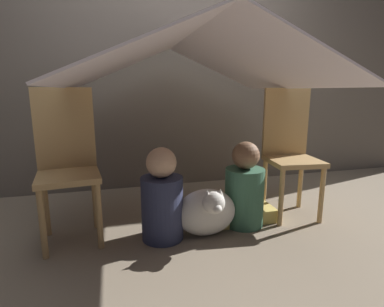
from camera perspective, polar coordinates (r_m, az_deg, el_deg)
ground_plane at (r=2.04m, az=1.65°, el=-16.34°), size 8.80×8.80×0.00m
wall_back at (r=3.05m, az=-5.40°, el=17.20°), size 7.00×0.05×2.50m
chair_left at (r=2.08m, az=-22.67°, el=-1.15°), size 0.41×0.41×0.98m
chair_right at (r=2.45m, az=18.10°, el=1.03°), size 0.41×0.41×0.98m
sheet_canopy at (r=2.01m, az=0.00°, el=17.48°), size 1.60×1.52×0.35m
person_front at (r=1.98m, az=-5.72°, el=-8.74°), size 0.27×0.27×0.61m
person_second at (r=2.20m, az=9.96°, el=-6.78°), size 0.28×0.28×0.62m
dog at (r=2.04m, az=2.83°, el=-10.93°), size 0.41×0.37×0.37m
floor_cushion at (r=2.39m, az=9.40°, el=-10.75°), size 0.44×0.35×0.10m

